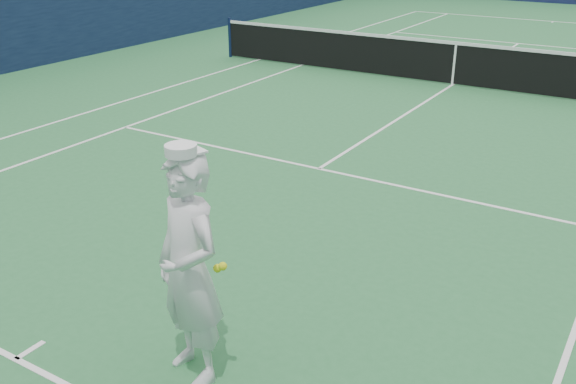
# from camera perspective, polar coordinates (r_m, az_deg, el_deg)

# --- Properties ---
(ground) EXTENTS (80.00, 80.00, 0.00)m
(ground) POSITION_cam_1_polar(r_m,az_deg,el_deg) (15.63, 14.38, 9.18)
(ground) COLOR #296C3A
(ground) RESTS_ON ground
(court_markings) EXTENTS (11.03, 23.83, 0.01)m
(court_markings) POSITION_cam_1_polar(r_m,az_deg,el_deg) (15.63, 14.38, 9.19)
(court_markings) COLOR white
(court_markings) RESTS_ON ground
(tennis_net) EXTENTS (12.88, 0.09, 1.07)m
(tennis_net) POSITION_cam_1_polar(r_m,az_deg,el_deg) (15.51, 14.58, 11.16)
(tennis_net) COLOR #141E4C
(tennis_net) RESTS_ON ground
(tennis_player) EXTENTS (0.84, 0.72, 2.05)m
(tennis_player) POSITION_cam_1_polar(r_m,az_deg,el_deg) (5.19, -8.78, -6.85)
(tennis_player) COLOR white
(tennis_player) RESTS_ON ground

